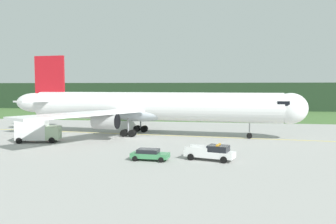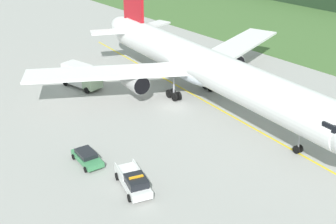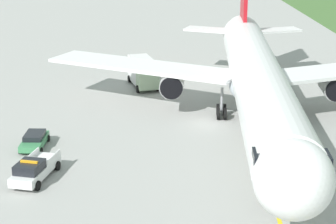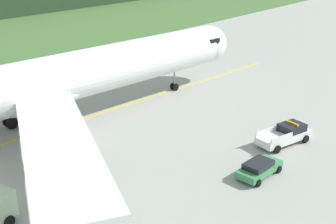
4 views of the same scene
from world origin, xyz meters
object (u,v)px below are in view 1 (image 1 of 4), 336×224
(ops_pickup_truck, at_px, (212,152))
(catering_truck, at_px, (37,131))
(airliner, at_px, (148,107))
(staff_car, at_px, (150,154))

(ops_pickup_truck, height_order, catering_truck, catering_truck)
(catering_truck, bearing_deg, ops_pickup_truck, -17.93)
(airliner, xyz_separation_m, staff_car, (4.86, -20.72, -4.18))
(catering_truck, bearing_deg, staff_car, -26.53)
(ops_pickup_truck, bearing_deg, airliner, 121.27)
(airliner, xyz_separation_m, catering_truck, (-14.72, -10.94, -3.09))
(catering_truck, distance_m, staff_car, 21.92)
(airliner, bearing_deg, ops_pickup_truck, -58.73)
(airliner, distance_m, catering_truck, 18.60)
(airliner, height_order, staff_car, airliner)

